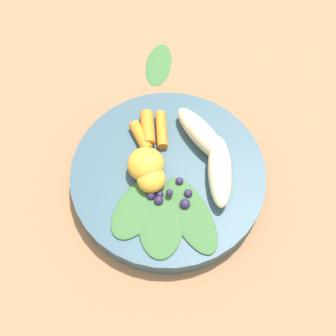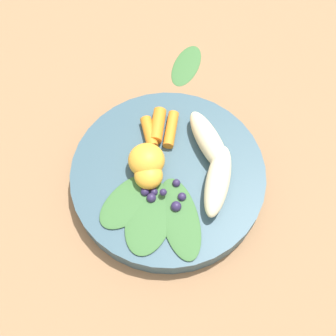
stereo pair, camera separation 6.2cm
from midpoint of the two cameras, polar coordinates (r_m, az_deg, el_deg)
The scene contains 15 objects.
ground_plane at distance 0.66m, azimuth 2.69°, elevation -1.93°, with size 2.40×2.40×0.00m, color #99704C.
bowl at distance 0.65m, azimuth 2.75°, elevation -1.32°, with size 0.29×0.29×0.03m, color #385666.
banana_peeled_left at distance 0.64m, azimuth 8.18°, elevation 3.18°, with size 0.11×0.03×0.03m, color beige.
banana_peeled_right at distance 0.62m, azimuth 9.42°, elevation -1.92°, with size 0.11×0.03×0.03m, color beige.
orange_segment_near at distance 0.61m, azimuth 0.33°, elevation -1.28°, with size 0.04×0.04×0.03m, color #F4A833.
orange_segment_far at distance 0.62m, azimuth 0.03°, elevation 0.76°, with size 0.05×0.05×0.04m, color #F4A833.
carrot_front at distance 0.66m, azimuth 3.10°, elevation 4.82°, with size 0.02×0.02×0.06m, color orange.
carrot_mid_left at distance 0.66m, azimuth 1.34°, elevation 5.37°, with size 0.02×0.02×0.06m, color orange.
carrot_mid_right at distance 0.66m, azimuth 0.23°, elevation 4.43°, with size 0.02×0.02×0.05m, color orange.
blueberry_pile at distance 0.61m, azimuth 2.29°, elevation -3.69°, with size 0.05×0.07×0.02m.
coconut_shred_patch at distance 0.61m, azimuth 3.87°, elevation -5.63°, with size 0.04×0.04×0.00m, color white.
kale_leaf_left at distance 0.61m, azimuth -1.96°, elevation -4.51°, with size 0.11×0.06×0.01m, color #3D7038.
kale_leaf_right at distance 0.60m, azimuth 0.53°, elevation -6.80°, with size 0.11×0.06×0.01m, color #3D7038.
kale_leaf_rear at distance 0.60m, azimuth 4.52°, elevation -6.83°, with size 0.12×0.05×0.01m, color #3D7038.
kale_leaf_stray at distance 0.79m, azimuth 4.75°, elevation 13.13°, with size 0.10×0.04×0.01m, color #3D7038.
Camera 2 is at (0.22, 0.20, 0.59)m, focal length 46.61 mm.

